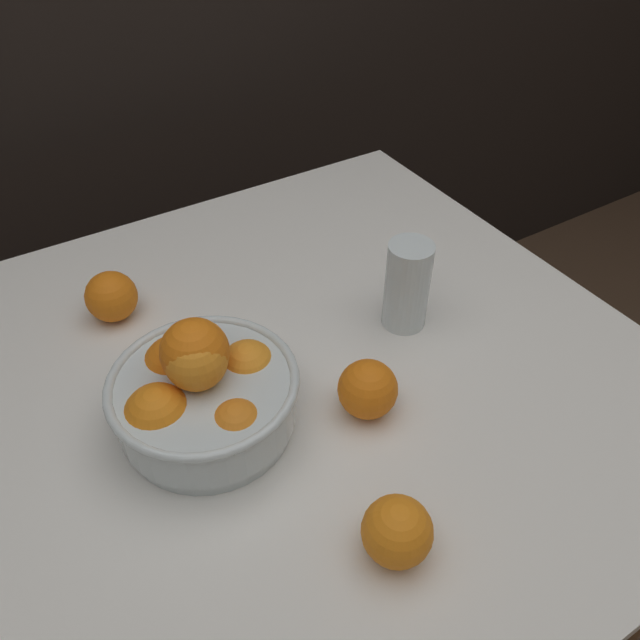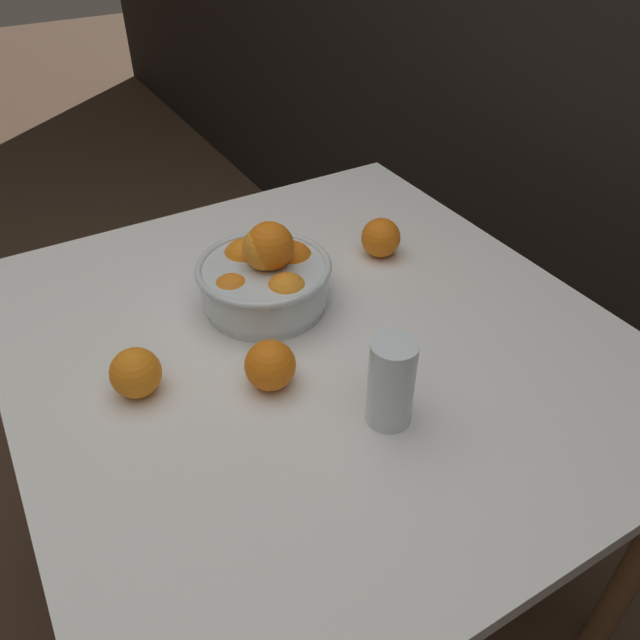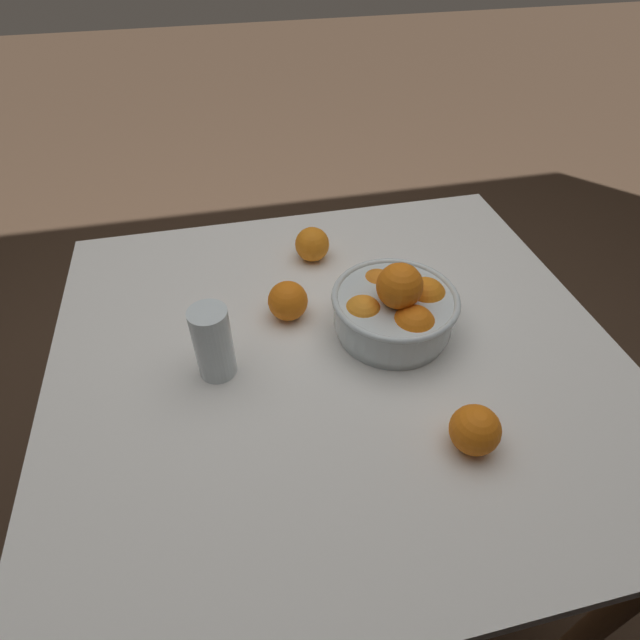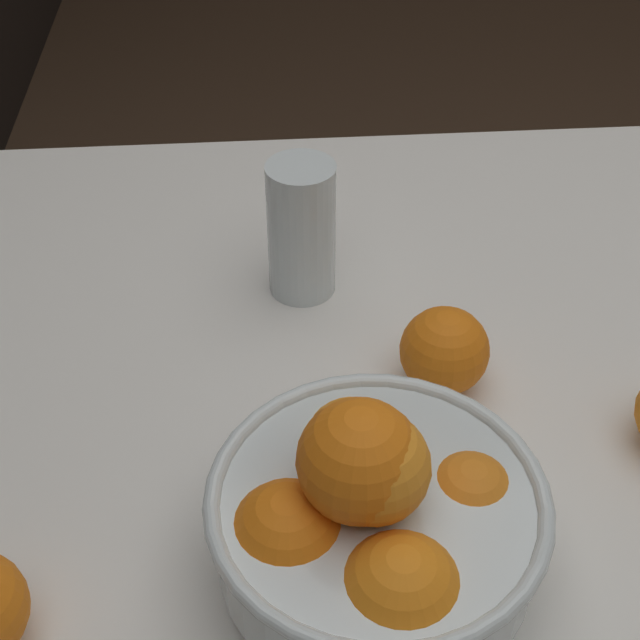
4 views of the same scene
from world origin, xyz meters
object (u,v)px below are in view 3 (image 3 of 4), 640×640
orange_loose_near_bowl (288,301)px  orange_loose_front (475,430)px  juice_glass (214,348)px  fruit_bowl (395,307)px  orange_loose_aside (312,244)px

orange_loose_near_bowl → orange_loose_front: same height
juice_glass → orange_loose_near_bowl: 0.19m
fruit_bowl → orange_loose_front: (-0.04, 0.27, -0.02)m
fruit_bowl → juice_glass: 0.34m
orange_loose_front → fruit_bowl: bearing=-82.5°
fruit_bowl → orange_loose_front: size_ratio=3.03×
juice_glass → orange_loose_near_bowl: juice_glass is taller
orange_loose_front → orange_loose_near_bowl: bearing=-57.8°
fruit_bowl → orange_loose_aside: bearing=-69.1°
juice_glass → orange_loose_aside: size_ratio=1.83×
fruit_bowl → orange_loose_near_bowl: fruit_bowl is taller
orange_loose_near_bowl → orange_loose_front: size_ratio=1.01×
orange_loose_front → orange_loose_aside: (0.14, -0.54, -0.00)m
fruit_bowl → orange_loose_aside: fruit_bowl is taller
orange_loose_near_bowl → orange_loose_aside: 0.20m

